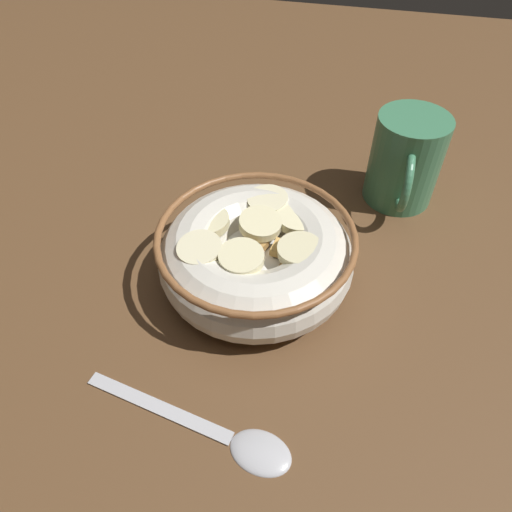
{
  "coord_description": "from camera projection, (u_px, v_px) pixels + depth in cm",
  "views": [
    {
      "loc": [
        27.01,
        6.1,
        32.45
      ],
      "look_at": [
        0.0,
        0.0,
        3.0
      ],
      "focal_mm": 33.57,
      "sensor_mm": 36.0,
      "label": 1
    }
  ],
  "objects": [
    {
      "name": "coffee_mug",
      "position": [
        405.0,
        161.0,
        0.47
      ],
      "size": [
        9.93,
        6.97,
        9.15
      ],
      "color": "#3F7F59",
      "rests_on": "ground_plane"
    },
    {
      "name": "ground_plane",
      "position": [
        256.0,
        286.0,
        0.43
      ],
      "size": [
        135.75,
        135.75,
        2.0
      ],
      "primitive_type": "cube",
      "color": "brown"
    },
    {
      "name": "spoon",
      "position": [
        230.0,
        437.0,
        0.32
      ],
      "size": [
        4.99,
        16.04,
        0.8
      ],
      "color": "#B7B7BC",
      "rests_on": "ground_plane"
    },
    {
      "name": "cereal_bowl",
      "position": [
        256.0,
        255.0,
        0.4
      ],
      "size": [
        16.56,
        16.56,
        6.06
      ],
      "color": "silver",
      "rests_on": "ground_plane"
    }
  ]
}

